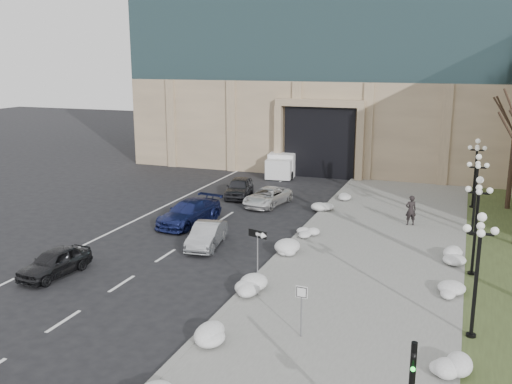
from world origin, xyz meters
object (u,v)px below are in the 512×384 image
Objects in this scene: car_c at (189,213)px; car_d at (268,197)px; pedestrian at (411,210)px; lamppost_d at (476,164)px; lamppost_a at (478,259)px; car_b at (207,235)px; lamppost_c at (476,184)px; car_a at (55,262)px; car_e at (239,187)px; one_way_sign at (260,242)px; keep_sign at (301,301)px; lamppost_b at (477,213)px; box_truck at (284,163)px.

car_d is at bearing 72.30° from car_c.
pedestrian is 0.38× the size of lamppost_d.
car_c is 1.06× the size of lamppost_a.
lamppost_d reaches higher than car_d.
lamppost_c is at bearing 18.17° from car_b.
car_a is 0.91× the size of car_e.
car_b is at bearing -81.53° from car_d.
keep_sign is at bearing -34.87° from one_way_sign.
lamppost_c is (8.71, 11.43, 0.85)m from one_way_sign.
car_a is at bearing -179.42° from lamppost_a.
lamppost_c is (13.41, 6.95, 2.43)m from car_b.
car_d is 1.63× the size of one_way_sign.
lamppost_a reaches higher than car_e.
car_a is 0.80× the size of lamppost_c.
car_a is at bearing 174.78° from keep_sign.
car_d is 16.21m from lamppost_b.
car_d is 1.05× the size of car_e.
car_e is 12.96m from pedestrian.
lamppost_a is 19.50m from lamppost_d.
car_a is 0.80× the size of lamppost_d.
car_a is 0.75× the size of car_c.
lamppost_a is 13.00m from lamppost_c.
car_d is 2.41× the size of pedestrian.
lamppost_b is 1.00× the size of lamppost_d.
lamppost_b is (3.51, -7.22, 2.04)m from pedestrian.
car_d is 11.02m from box_truck.
lamppost_a is at bearing -21.59° from car_c.
car_b is 14.91m from lamppost_a.
car_e is 16.70m from lamppost_c.
car_e is (0.23, 7.59, -0.02)m from car_c.
box_truck is at bearing 111.18° from car_d.
pedestrian is at bearing 104.35° from lamppost_a.
box_truck is 1.36× the size of lamppost_d.
lamppost_a is (16.00, -17.14, 2.36)m from car_e.
lamppost_b is at bearing -7.31° from car_b.
car_b is at bearing 14.81° from pedestrian.
one_way_sign is 10.04m from lamppost_b.
lamppost_c reaches higher than car_a.
lamppost_b is (16.23, -3.05, 2.34)m from car_c.
car_c reaches higher than car_b.
lamppost_a is (15.49, -26.30, 2.11)m from box_truck.
keep_sign is at bearing -39.44° from car_c.
box_truck reaches higher than car_d.
car_d is 0.92× the size of lamppost_a.
car_e reaches higher than car_d.
keep_sign is (12.51, -2.00, 0.86)m from car_a.
car_a reaches higher than car_b.
car_c is 13.39m from pedestrian.
car_c is (2.06, 9.74, 0.08)m from car_a.
car_d is at bearing 145.77° from lamppost_b.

